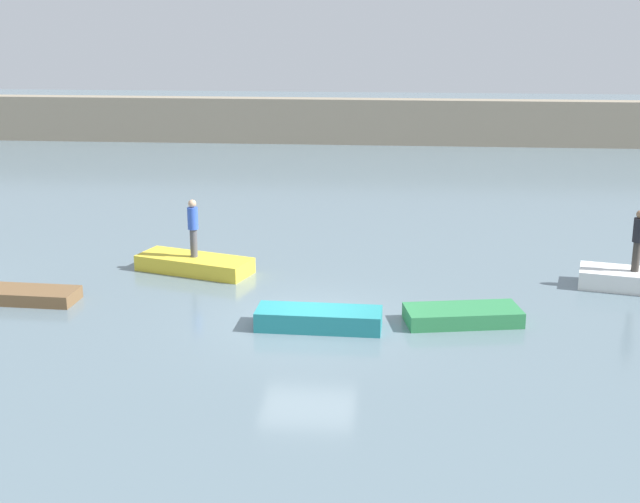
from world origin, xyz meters
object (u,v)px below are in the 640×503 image
at_px(rowboat_brown, 18,295).
at_px(person_dark_shirt, 638,237).
at_px(rowboat_green, 463,315).
at_px(person_blue_shirt, 193,225).
at_px(rowboat_teal, 319,319).
at_px(rowboat_yellow, 195,264).
at_px(rowboat_white, 634,280).

height_order(rowboat_brown, person_dark_shirt, person_dark_shirt).
distance_m(rowboat_green, person_dark_shirt, 6.25).
relative_size(rowboat_green, person_dark_shirt, 1.64).
distance_m(rowboat_brown, person_blue_shirt, 5.49).
bearing_deg(rowboat_teal, rowboat_yellow, 134.80).
bearing_deg(rowboat_yellow, rowboat_white, 15.58).
bearing_deg(person_blue_shirt, person_dark_shirt, -2.56).
height_order(rowboat_yellow, person_blue_shirt, person_blue_shirt).
bearing_deg(rowboat_green, person_blue_shirt, 143.70).
xyz_separation_m(rowboat_brown, rowboat_white, (17.43, 2.53, 0.09)).
bearing_deg(rowboat_teal, person_blue_shirt, 134.80).
relative_size(rowboat_brown, rowboat_teal, 1.05).
xyz_separation_m(person_blue_shirt, person_dark_shirt, (13.10, -0.59, 0.06)).
xyz_separation_m(rowboat_white, person_dark_shirt, (0.00, 0.00, 1.28)).
distance_m(rowboat_green, rowboat_white, 6.10).
height_order(rowboat_yellow, rowboat_white, rowboat_white).
xyz_separation_m(rowboat_teal, rowboat_white, (8.86, 3.96, 0.02)).
bearing_deg(rowboat_white, rowboat_green, -134.56).
xyz_separation_m(rowboat_teal, person_blue_shirt, (-4.25, 4.54, 1.24)).
bearing_deg(rowboat_brown, rowboat_green, -0.41).
xyz_separation_m(rowboat_brown, person_blue_shirt, (4.33, 3.12, 1.32)).
bearing_deg(person_blue_shirt, rowboat_yellow, 0.00).
distance_m(rowboat_yellow, rowboat_green, 8.83).
xyz_separation_m(rowboat_green, person_blue_shirt, (-7.94, 3.84, 1.29)).
bearing_deg(rowboat_teal, rowboat_brown, 172.29).
height_order(rowboat_brown, rowboat_white, rowboat_white).
bearing_deg(rowboat_white, rowboat_teal, -142.76).
relative_size(rowboat_brown, person_blue_shirt, 1.87).
distance_m(person_blue_shirt, person_dark_shirt, 13.12).
xyz_separation_m(rowboat_teal, rowboat_green, (3.70, 0.70, -0.05)).
relative_size(rowboat_teal, person_dark_shirt, 1.77).
bearing_deg(rowboat_yellow, rowboat_teal, -28.78).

